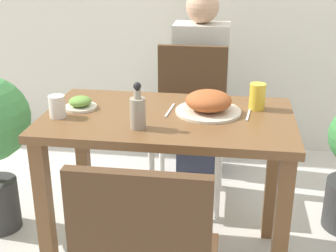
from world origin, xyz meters
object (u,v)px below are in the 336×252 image
Objects in this scene: drink_cup at (57,106)px; sauce_bottle at (138,111)px; side_plate at (80,103)px; juice_glass at (257,96)px; food_plate at (209,103)px; chair_far at (190,117)px; person_figure at (200,86)px.

sauce_bottle is (0.36, -0.07, 0.03)m from drink_cup.
sauce_bottle is (0.30, -0.19, 0.05)m from side_plate.
drink_cup is 0.49× the size of sauce_bottle.
juice_glass is at bearing 14.93° from drink_cup.
food_plate is 1.98× the size of side_plate.
drink_cup is (-0.49, -0.73, 0.29)m from chair_far.
sauce_bottle reaches higher than side_plate.
chair_far is 6.13× the size of side_plate.
side_plate is 1.24× the size of juice_glass.
sauce_bottle is 1.19m from person_figure.
side_plate is at bearing 147.37° from sauce_bottle.
drink_cup is at bearing -123.73° from chair_far.
juice_glass reaches higher than drink_cup.
drink_cup is 0.86m from juice_glass.
side_plate is 1.54× the size of drink_cup.
sauce_bottle is at bearing -11.69° from drink_cup.
food_plate is at bearing -83.66° from person_figure.
food_plate is 0.34m from sauce_bottle.
chair_far is at bearing 102.94° from food_plate.
drink_cup is (-0.06, -0.12, 0.02)m from side_plate.
food_plate is at bearing -77.06° from chair_far.
person_figure reaches higher than side_plate.
chair_far is 0.67m from food_plate.
food_plate is at bearing 39.59° from sauce_bottle.
food_plate is 1.50× the size of sauce_bottle.
chair_far is 0.36m from person_figure.
person_figure is (0.46, 0.96, -0.18)m from side_plate.
food_plate is 0.57m from side_plate.
chair_far reaches higher than drink_cup.
food_plate is 0.22m from juice_glass.
person_figure reaches higher than sauce_bottle.
food_plate is 0.24× the size of person_figure.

